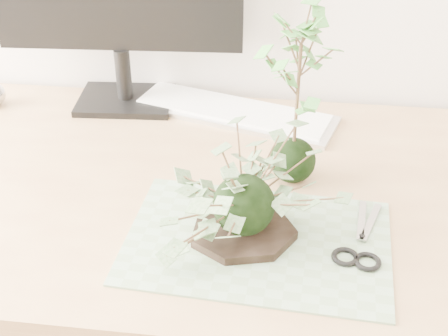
% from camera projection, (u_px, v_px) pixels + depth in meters
% --- Properties ---
extents(desk, '(1.60, 0.70, 0.74)m').
position_uv_depth(desk, '(269.00, 229.00, 1.15)').
color(desk, tan).
rests_on(desk, ground_plane).
extents(cutting_mat, '(0.43, 0.30, 0.00)m').
position_uv_depth(cutting_mat, '(258.00, 241.00, 0.98)').
color(cutting_mat, gray).
rests_on(cutting_mat, desk).
extents(stone_dish, '(0.21, 0.21, 0.01)m').
position_uv_depth(stone_dish, '(243.00, 233.00, 0.98)').
color(stone_dish, black).
rests_on(stone_dish, cutting_mat).
extents(ivy_kokedama, '(0.35, 0.35, 0.19)m').
position_uv_depth(ivy_kokedama, '(244.00, 180.00, 0.93)').
color(ivy_kokedama, black).
rests_on(ivy_kokedama, stone_dish).
extents(maple_kokedama, '(0.23, 0.23, 0.34)m').
position_uv_depth(maple_kokedama, '(300.00, 56.00, 1.00)').
color(maple_kokedama, black).
rests_on(maple_kokedama, desk).
extents(keyboard, '(0.46, 0.25, 0.02)m').
position_uv_depth(keyboard, '(233.00, 111.00, 1.33)').
color(keyboard, silver).
rests_on(keyboard, desk).
extents(scissors, '(0.08, 0.17, 0.01)m').
position_uv_depth(scissors, '(362.00, 251.00, 0.95)').
color(scissors, gray).
rests_on(scissors, cutting_mat).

